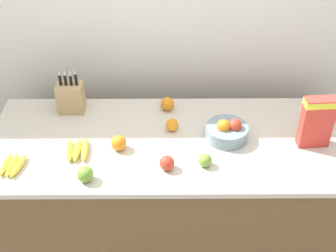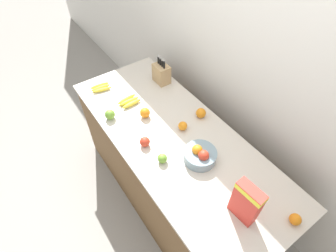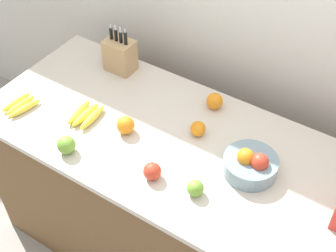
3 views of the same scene
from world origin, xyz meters
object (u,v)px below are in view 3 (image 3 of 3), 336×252
(knife_block, at_px, (120,55))
(orange_back_center, at_px, (215,101))
(orange_front_center, at_px, (126,125))
(orange_mid_right, at_px, (198,129))
(apple_rightmost, at_px, (152,171))
(banana_bunch_right, at_px, (86,115))
(apple_by_knife_block, at_px, (195,188))
(banana_bunch_left, at_px, (21,105))
(apple_near_bananas, at_px, (66,145))
(fruit_bowl, at_px, (251,164))

(knife_block, bearing_deg, orange_back_center, 0.16)
(orange_front_center, xyz_separation_m, orange_back_center, (0.26, 0.37, -0.00))
(orange_mid_right, height_order, orange_back_center, orange_back_center)
(apple_rightmost, distance_m, orange_mid_right, 0.33)
(banana_bunch_right, bearing_deg, knife_block, 102.70)
(banana_bunch_right, relative_size, orange_mid_right, 2.72)
(apple_by_knife_block, height_order, orange_front_center, orange_front_center)
(banana_bunch_left, bearing_deg, apple_rightmost, -0.89)
(knife_block, bearing_deg, banana_bunch_right, -77.30)
(apple_by_knife_block, xyz_separation_m, orange_mid_right, (-0.16, 0.30, 0.00))
(apple_by_knife_block, bearing_deg, orange_back_center, 110.62)
(apple_by_knife_block, bearing_deg, apple_near_bananas, -169.77)
(orange_mid_right, bearing_deg, orange_front_center, -149.91)
(apple_near_bananas, bearing_deg, apple_by_knife_block, 10.23)
(apple_by_knife_block, bearing_deg, orange_front_center, 163.35)
(banana_bunch_left, xyz_separation_m, banana_bunch_right, (0.32, 0.12, 0.00))
(orange_front_center, bearing_deg, banana_bunch_right, -172.54)
(knife_block, bearing_deg, fruit_bowl, -17.22)
(fruit_bowl, xyz_separation_m, orange_mid_right, (-0.30, 0.08, -0.01))
(banana_bunch_left, relative_size, apple_by_knife_block, 2.65)
(knife_block, distance_m, apple_rightmost, 0.78)
(knife_block, relative_size, apple_by_knife_block, 3.81)
(apple_by_knife_block, bearing_deg, knife_block, 146.42)
(fruit_bowl, relative_size, banana_bunch_right, 1.20)
(apple_near_bananas, bearing_deg, banana_bunch_left, 166.07)
(knife_block, distance_m, banana_bunch_right, 0.42)
(apple_near_bananas, bearing_deg, apple_rightmost, 11.82)
(apple_near_bananas, xyz_separation_m, apple_rightmost, (0.40, 0.08, -0.00))
(apple_near_bananas, bearing_deg, knife_block, 104.96)
(apple_near_bananas, xyz_separation_m, apple_by_knife_block, (0.60, 0.11, -0.01))
(orange_mid_right, bearing_deg, apple_by_knife_block, -61.50)
(banana_bunch_left, relative_size, banana_bunch_right, 0.96)
(orange_mid_right, bearing_deg, banana_bunch_left, -159.09)
(apple_near_bananas, relative_size, apple_by_knife_block, 1.19)
(apple_by_knife_block, bearing_deg, apple_rightmost, -173.07)
(apple_rightmost, bearing_deg, banana_bunch_right, 164.67)
(banana_bunch_right, height_order, orange_mid_right, orange_mid_right)
(apple_near_bananas, height_order, orange_front_center, same)
(apple_near_bananas, relative_size, apple_rightmost, 1.08)
(fruit_bowl, relative_size, orange_mid_right, 3.25)
(knife_block, xyz_separation_m, banana_bunch_left, (-0.23, -0.52, -0.08))
(apple_near_bananas, distance_m, apple_rightmost, 0.41)
(apple_by_knife_block, distance_m, orange_mid_right, 0.35)
(fruit_bowl, bearing_deg, apple_by_knife_block, -120.80)
(orange_mid_right, bearing_deg, apple_near_bananas, -136.55)
(orange_mid_right, bearing_deg, orange_back_center, 97.39)
(banana_bunch_right, bearing_deg, fruit_bowl, 8.52)
(banana_bunch_right, bearing_deg, orange_mid_right, 21.10)
(fruit_bowl, distance_m, orange_mid_right, 0.31)
(knife_block, height_order, fruit_bowl, knife_block)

